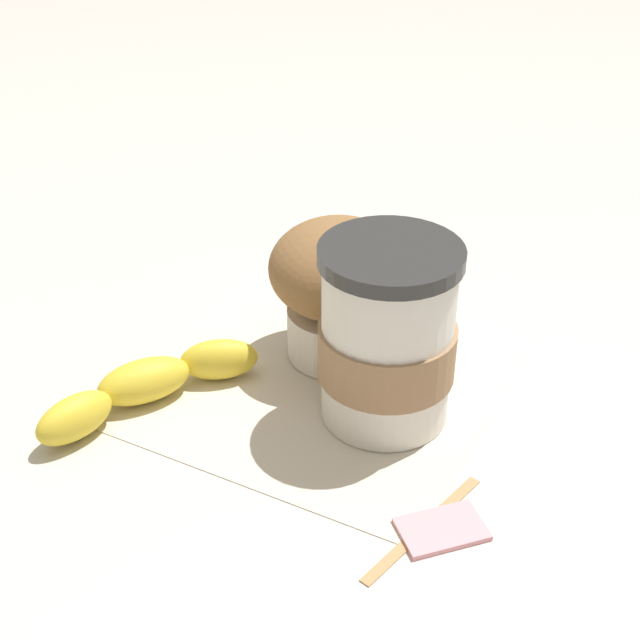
# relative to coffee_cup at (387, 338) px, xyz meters

# --- Properties ---
(ground_plane) EXTENTS (3.00, 3.00, 0.00)m
(ground_plane) POSITION_rel_coffee_cup_xyz_m (0.05, -0.03, -0.06)
(ground_plane) COLOR beige
(paper_napkin) EXTENTS (0.30, 0.30, 0.00)m
(paper_napkin) POSITION_rel_coffee_cup_xyz_m (0.05, -0.03, -0.06)
(paper_napkin) COLOR beige
(paper_napkin) RESTS_ON ground_plane
(coffee_cup) EXTENTS (0.09, 0.09, 0.13)m
(coffee_cup) POSITION_rel_coffee_cup_xyz_m (0.00, 0.00, 0.00)
(coffee_cup) COLOR silver
(coffee_cup) RESTS_ON paper_napkin
(muffin) EXTENTS (0.10, 0.10, 0.11)m
(muffin) POSITION_rel_coffee_cup_xyz_m (0.05, -0.06, -0.00)
(muffin) COLOR white
(muffin) RESTS_ON paper_napkin
(banana) EXTENTS (0.12, 0.14, 0.03)m
(banana) POSITION_rel_coffee_cup_xyz_m (0.16, 0.04, -0.05)
(banana) COLOR yellow
(banana) RESTS_ON paper_napkin
(sugar_packet) EXTENTS (0.06, 0.05, 0.01)m
(sugar_packet) POSITION_rel_coffee_cup_xyz_m (-0.06, 0.10, -0.06)
(sugar_packet) COLOR pink
(sugar_packet) RESTS_ON ground_plane
(wooden_stirrer) EXTENTS (0.05, 0.10, 0.00)m
(wooden_stirrer) POSITION_rel_coffee_cup_xyz_m (-0.05, 0.10, -0.06)
(wooden_stirrer) COLOR tan
(wooden_stirrer) RESTS_ON ground_plane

